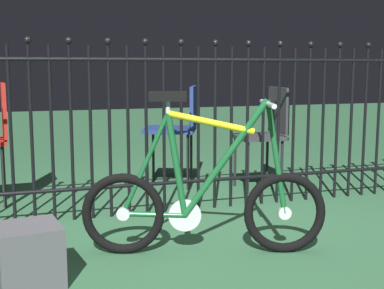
{
  "coord_description": "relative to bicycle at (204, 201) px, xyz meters",
  "views": [
    {
      "loc": [
        -1.02,
        -2.82,
        1.02
      ],
      "look_at": [
        -0.05,
        0.21,
        0.55
      ],
      "focal_mm": 49.09,
      "sensor_mm": 36.0,
      "label": 1
    }
  ],
  "objects": [
    {
      "name": "ground_plane",
      "position": [
        0.11,
        0.18,
        -0.3
      ],
      "size": [
        20.0,
        20.0,
        0.0
      ],
      "primitive_type": "plane",
      "color": "#2F5E3C"
    },
    {
      "name": "iron_fence",
      "position": [
        0.05,
        0.87,
        0.34
      ],
      "size": [
        4.56,
        0.07,
        1.28
      ],
      "color": "black",
      "rests_on": "ground"
    },
    {
      "name": "bicycle",
      "position": [
        0.0,
        0.0,
        0.0
      ],
      "size": [
        1.3,
        0.51,
        0.89
      ],
      "color": "black",
      "rests_on": "ground"
    },
    {
      "name": "chair_charcoal",
      "position": [
        1.02,
        1.32,
        0.22
      ],
      "size": [
        0.39,
        0.39,
        0.85
      ],
      "color": "black",
      "rests_on": "ground"
    },
    {
      "name": "chair_navy",
      "position": [
        0.35,
        1.67,
        0.24
      ],
      "size": [
        0.56,
        0.56,
        0.86
      ],
      "color": "black",
      "rests_on": "ground"
    },
    {
      "name": "display_crate",
      "position": [
        -0.92,
        -0.15,
        -0.15
      ],
      "size": [
        0.33,
        0.33,
        0.29
      ],
      "primitive_type": "cube",
      "rotation": [
        0.0,
        0.0,
        0.16
      ],
      "color": "#4C4C51",
      "rests_on": "ground"
    }
  ]
}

